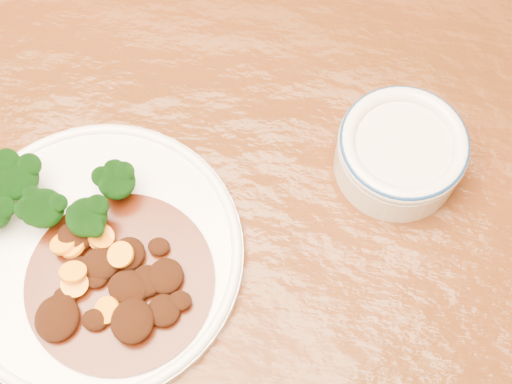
# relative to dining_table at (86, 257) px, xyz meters

# --- Properties ---
(ground) EXTENTS (4.00, 4.00, 0.00)m
(ground) POSITION_rel_dining_table_xyz_m (0.00, 0.00, -0.67)
(ground) COLOR #462711
(ground) RESTS_ON ground
(dining_table) EXTENTS (1.53, 0.95, 0.75)m
(dining_table) POSITION_rel_dining_table_xyz_m (0.00, 0.00, 0.00)
(dining_table) COLOR #54250E
(dining_table) RESTS_ON ground
(dinner_plate) EXTENTS (0.29, 0.29, 0.02)m
(dinner_plate) POSITION_rel_dining_table_xyz_m (0.04, -0.02, 0.09)
(dinner_plate) COLOR white
(dinner_plate) RESTS_ON dining_table
(broccoli_florets) EXTENTS (0.15, 0.08, 0.05)m
(broccoli_florets) POSITION_rel_dining_table_xyz_m (-0.02, 0.02, 0.12)
(broccoli_florets) COLOR #6CA555
(broccoli_florets) RESTS_ON dinner_plate
(mince_stew) EXTENTS (0.18, 0.18, 0.03)m
(mince_stew) POSITION_rel_dining_table_xyz_m (0.06, -0.05, 0.10)
(mince_stew) COLOR #431707
(mince_stew) RESTS_ON dinner_plate
(dip_bowl) EXTENTS (0.13, 0.13, 0.06)m
(dip_bowl) POSITION_rel_dining_table_xyz_m (0.32, 0.11, 0.11)
(dip_bowl) COLOR silver
(dip_bowl) RESTS_ON dining_table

